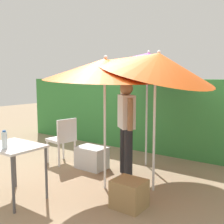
% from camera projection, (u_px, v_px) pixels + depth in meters
% --- Properties ---
extents(ground_plane, '(24.00, 24.00, 0.00)m').
position_uv_depth(ground_plane, '(101.00, 181.00, 4.51)').
color(ground_plane, '#9E8466').
extents(hedge_row, '(8.00, 0.70, 1.63)m').
position_uv_depth(hedge_row, '(164.00, 116.00, 6.25)').
color(hedge_row, '#38843D').
rests_on(hedge_row, ground_plane).
extents(umbrella_rainbow, '(1.76, 1.73, 2.27)m').
position_uv_depth(umbrella_rainbow, '(157.00, 64.00, 3.94)').
color(umbrella_rainbow, silver).
rests_on(umbrella_rainbow, ground_plane).
extents(umbrella_orange, '(1.46, 1.44, 2.24)m').
position_uv_depth(umbrella_orange, '(148.00, 60.00, 5.09)').
color(umbrella_orange, silver).
rests_on(umbrella_orange, ground_plane).
extents(umbrella_yellow, '(1.81, 1.80, 2.01)m').
position_uv_depth(umbrella_yellow, '(105.00, 69.00, 4.00)').
color(umbrella_yellow, silver).
rests_on(umbrella_yellow, ground_plane).
extents(person_vendor, '(0.47, 0.43, 1.88)m').
position_uv_depth(person_vendor, '(126.00, 121.00, 4.69)').
color(person_vendor, black).
rests_on(person_vendor, ground_plane).
extents(chair_plastic, '(0.49, 0.49, 0.89)m').
position_uv_depth(chair_plastic, '(63.00, 138.00, 5.37)').
color(chair_plastic, silver).
rests_on(chair_plastic, ground_plane).
extents(cooler_box, '(0.55, 0.38, 0.40)m').
position_uv_depth(cooler_box, '(92.00, 158.00, 5.11)').
color(cooler_box, silver).
rests_on(cooler_box, ground_plane).
extents(crate_cardboard, '(0.40, 0.35, 0.37)m').
position_uv_depth(crate_cardboard, '(129.00, 194.00, 3.56)').
color(crate_cardboard, '#9E7A4C').
rests_on(crate_cardboard, ground_plane).
extents(folding_table, '(0.80, 0.60, 0.76)m').
position_uv_depth(folding_table, '(13.00, 152.00, 3.78)').
color(folding_table, '#4C4C51').
rests_on(folding_table, ground_plane).
extents(bottle_water, '(0.07, 0.07, 0.24)m').
position_uv_depth(bottle_water, '(5.00, 140.00, 3.56)').
color(bottle_water, silver).
rests_on(bottle_water, folding_table).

